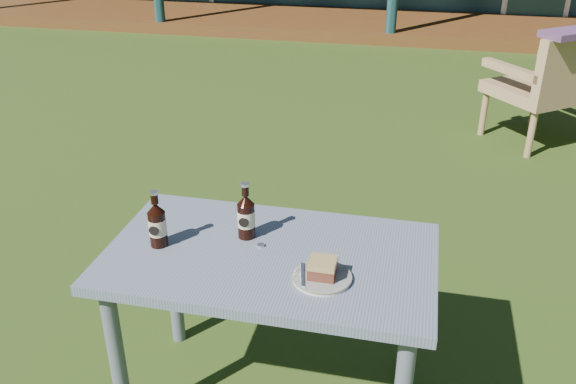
% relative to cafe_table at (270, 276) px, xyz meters
% --- Properties ---
extents(ground, '(80.00, 80.00, 0.00)m').
position_rel_cafe_table_xyz_m(ground, '(0.00, 1.60, -0.62)').
color(ground, '#334916').
extents(cafe_table, '(1.20, 0.70, 0.72)m').
position_rel_cafe_table_xyz_m(cafe_table, '(0.00, 0.00, 0.00)').
color(cafe_table, slate).
rests_on(cafe_table, ground).
extents(plate, '(0.20, 0.20, 0.01)m').
position_rel_cafe_table_xyz_m(plate, '(0.21, -0.12, 0.11)').
color(plate, silver).
rests_on(plate, cafe_table).
extents(cake_slice, '(0.09, 0.09, 0.06)m').
position_rel_cafe_table_xyz_m(cake_slice, '(0.21, -0.12, 0.15)').
color(cake_slice, '#562A1B').
rests_on(cake_slice, plate).
extents(fork, '(0.04, 0.14, 0.00)m').
position_rel_cafe_table_xyz_m(fork, '(0.15, -0.13, 0.12)').
color(fork, silver).
rests_on(fork, plate).
extents(cola_bottle_near, '(0.07, 0.07, 0.23)m').
position_rel_cafe_table_xyz_m(cola_bottle_near, '(-0.11, 0.09, 0.19)').
color(cola_bottle_near, black).
rests_on(cola_bottle_near, cafe_table).
extents(cola_bottle_far, '(0.07, 0.07, 0.22)m').
position_rel_cafe_table_xyz_m(cola_bottle_far, '(-0.41, -0.04, 0.19)').
color(cola_bottle_far, black).
rests_on(cola_bottle_far, cafe_table).
extents(bottle_cap, '(0.03, 0.03, 0.01)m').
position_rel_cafe_table_xyz_m(bottle_cap, '(-0.04, 0.04, 0.11)').
color(bottle_cap, silver).
rests_on(bottle_cap, cafe_table).
extents(armchair_left, '(0.93, 0.92, 0.92)m').
position_rel_cafe_table_xyz_m(armchair_left, '(1.46, 3.20, -0.10)').
color(armchair_left, tan).
rests_on(armchair_left, ground).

